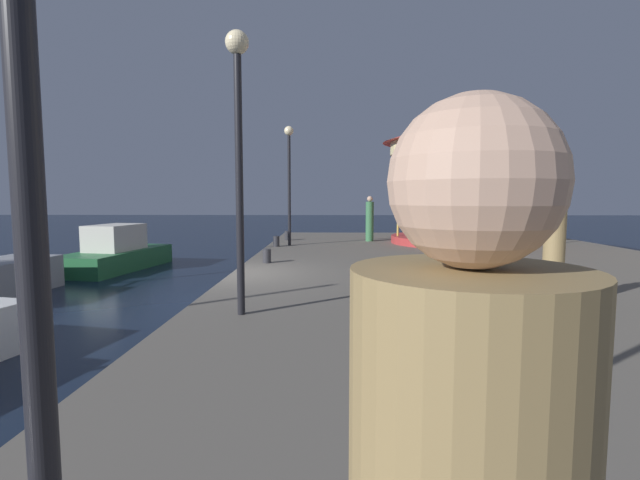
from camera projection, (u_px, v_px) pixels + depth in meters
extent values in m
plane|color=black|center=(232.00, 305.00, 11.29)|extent=(120.00, 120.00, 0.00)
cube|color=#5B564F|center=(502.00, 290.00, 11.10)|extent=(13.29, 26.54, 0.80)
cube|color=#236638|center=(117.00, 260.00, 16.86)|extent=(2.59, 5.00, 0.72)
cube|color=beige|center=(115.00, 237.00, 16.75)|extent=(1.63, 2.28, 0.94)
cube|color=#4C6070|center=(132.00, 230.00, 17.76)|extent=(1.14, 0.27, 0.42)
cylinder|color=#B23333|center=(458.00, 240.00, 18.60)|extent=(5.44, 5.44, 0.30)
cylinder|color=gold|center=(459.00, 196.00, 18.44)|extent=(0.28, 0.28, 3.28)
cylinder|color=#F2E099|center=(461.00, 148.00, 18.27)|extent=(5.61, 5.61, 0.50)
cone|color=#C63D38|center=(461.00, 129.00, 18.20)|extent=(6.24, 6.24, 1.01)
cylinder|color=gold|center=(521.00, 196.00, 18.38)|extent=(0.08, 0.08, 3.28)
cylinder|color=gold|center=(473.00, 196.00, 20.54)|extent=(0.08, 0.08, 3.28)
cylinder|color=gold|center=(419.00, 196.00, 20.60)|extent=(0.08, 0.08, 3.28)
cylinder|color=gold|center=(398.00, 196.00, 18.49)|extent=(0.08, 0.08, 3.28)
cylinder|color=gold|center=(442.00, 195.00, 16.34)|extent=(0.08, 0.08, 3.28)
cylinder|color=gold|center=(511.00, 195.00, 16.28)|extent=(0.08, 0.08, 3.28)
cylinder|color=black|center=(29.00, 206.00, 1.77)|extent=(0.12, 0.12, 3.62)
cylinder|color=black|center=(239.00, 188.00, 7.04)|extent=(0.12, 0.12, 4.00)
sphere|color=#F9E5B2|center=(237.00, 42.00, 6.84)|extent=(0.36, 0.36, 0.36)
cylinder|color=black|center=(289.00, 191.00, 17.60)|extent=(0.12, 0.12, 4.23)
sphere|color=#F9E5B2|center=(289.00, 131.00, 17.39)|extent=(0.36, 0.36, 0.36)
cylinder|color=#2D2D33|center=(276.00, 241.00, 17.31)|extent=(0.24, 0.24, 0.40)
cylinder|color=#2D2D33|center=(267.00, 256.00, 12.93)|extent=(0.24, 0.24, 0.40)
cylinder|color=#2D2D33|center=(287.00, 236.00, 19.94)|extent=(0.24, 0.24, 0.40)
sphere|color=tan|center=(475.00, 182.00, 0.62)|extent=(0.24, 0.24, 0.24)
cylinder|color=#937A4C|center=(554.00, 258.00, 7.57)|extent=(0.34, 0.34, 1.70)
sphere|color=tan|center=(556.00, 199.00, 7.48)|extent=(0.24, 0.24, 0.24)
cylinder|color=#387247|center=(370.00, 222.00, 19.43)|extent=(0.34, 0.34, 1.69)
sphere|color=tan|center=(370.00, 199.00, 19.34)|extent=(0.24, 0.24, 0.24)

